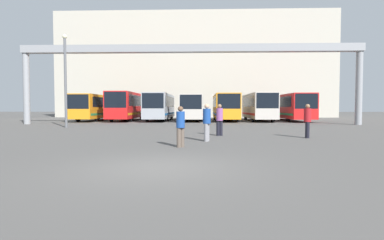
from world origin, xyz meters
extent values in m
plane|color=#514F4C|center=(0.00, 0.00, 0.00)|extent=(200.00, 200.00, 0.00)
cube|color=#B7B2A3|center=(0.00, 45.54, 8.47)|extent=(45.14, 12.00, 16.94)
cylinder|color=gray|center=(-15.61, 20.20, 3.37)|extent=(0.60, 0.60, 6.74)
cylinder|color=gray|center=(15.61, 20.20, 3.37)|extent=(0.60, 0.60, 6.74)
cube|color=gray|center=(0.00, 20.20, 7.09)|extent=(31.81, 0.80, 0.70)
cube|color=orange|center=(-11.80, 28.74, 1.71)|extent=(2.49, 11.63, 2.72)
cube|color=black|center=(-11.80, 22.94, 2.21)|extent=(2.29, 0.06, 1.52)
cube|color=black|center=(-11.80, 28.74, 2.21)|extent=(2.52, 9.88, 1.14)
cube|color=#268C4C|center=(-11.80, 28.74, 0.84)|extent=(2.52, 11.04, 0.24)
cylinder|color=black|center=(-12.88, 25.48, 0.55)|extent=(0.28, 1.09, 1.09)
cylinder|color=black|center=(-10.71, 25.48, 0.55)|extent=(0.28, 1.09, 1.09)
cylinder|color=black|center=(-12.88, 31.99, 0.55)|extent=(0.28, 1.09, 1.09)
cylinder|color=black|center=(-10.71, 31.99, 0.55)|extent=(0.28, 1.09, 1.09)
cube|color=red|center=(-7.86, 28.03, 1.84)|extent=(2.52, 10.21, 2.98)
cube|color=black|center=(-7.86, 22.94, 2.40)|extent=(2.32, 0.06, 1.67)
cube|color=black|center=(-7.86, 28.03, 2.40)|extent=(2.55, 8.68, 1.25)
cube|color=orange|center=(-7.86, 28.03, 0.89)|extent=(2.55, 9.70, 0.24)
cylinder|color=black|center=(-8.97, 25.17, 0.46)|extent=(0.28, 0.92, 0.92)
cylinder|color=black|center=(-6.76, 25.17, 0.46)|extent=(0.28, 0.92, 0.92)
cylinder|color=black|center=(-8.97, 30.89, 0.46)|extent=(0.28, 0.92, 0.92)
cylinder|color=black|center=(-6.76, 30.89, 0.46)|extent=(0.28, 0.92, 0.92)
cube|color=#999EA5|center=(-3.93, 28.41, 1.77)|extent=(2.46, 10.97, 2.84)
cube|color=black|center=(-3.93, 22.94, 2.29)|extent=(2.26, 0.06, 1.59)
cube|color=black|center=(-3.93, 28.41, 2.29)|extent=(2.49, 9.32, 1.19)
cube|color=#1966B2|center=(-3.93, 28.41, 0.86)|extent=(2.49, 10.42, 0.24)
cylinder|color=black|center=(-5.00, 25.33, 0.54)|extent=(0.28, 1.08, 1.08)
cylinder|color=black|center=(-2.86, 25.33, 0.54)|extent=(0.28, 1.08, 1.08)
cylinder|color=black|center=(-5.00, 31.48, 0.54)|extent=(0.28, 1.08, 1.08)
cylinder|color=black|center=(-2.86, 31.48, 0.54)|extent=(0.28, 1.08, 1.08)
cube|color=beige|center=(0.00, 28.15, 1.68)|extent=(2.47, 10.45, 2.67)
cube|color=black|center=(0.00, 22.94, 2.17)|extent=(2.28, 0.06, 1.49)
cube|color=black|center=(0.00, 28.15, 2.17)|extent=(2.50, 8.88, 1.12)
cube|color=red|center=(0.00, 28.15, 0.83)|extent=(2.50, 9.93, 0.24)
cylinder|color=black|center=(-1.08, 25.22, 0.54)|extent=(0.28, 1.08, 1.08)
cylinder|color=black|center=(1.08, 25.22, 0.54)|extent=(0.28, 1.08, 1.08)
cylinder|color=black|center=(-1.08, 31.07, 0.54)|extent=(0.28, 1.08, 1.08)
cylinder|color=black|center=(1.08, 31.07, 0.54)|extent=(0.28, 1.08, 1.08)
cube|color=orange|center=(3.93, 27.96, 1.73)|extent=(2.57, 10.08, 2.77)
cube|color=black|center=(3.93, 22.94, 2.24)|extent=(2.36, 0.06, 1.55)
cube|color=black|center=(3.93, 27.96, 2.24)|extent=(2.60, 8.57, 1.16)
cube|color=#1966B2|center=(3.93, 27.96, 0.85)|extent=(2.60, 9.58, 0.24)
cylinder|color=black|center=(2.81, 25.14, 0.49)|extent=(0.28, 0.97, 0.97)
cylinder|color=black|center=(5.06, 25.14, 0.49)|extent=(0.28, 0.97, 0.97)
cylinder|color=black|center=(2.81, 30.78, 0.49)|extent=(0.28, 0.97, 0.97)
cylinder|color=black|center=(5.06, 30.78, 0.49)|extent=(0.28, 0.97, 0.97)
cube|color=beige|center=(7.86, 27.95, 1.77)|extent=(2.49, 10.05, 2.85)
cube|color=black|center=(7.86, 22.94, 2.30)|extent=(2.29, 0.06, 1.59)
cube|color=black|center=(7.86, 27.95, 2.30)|extent=(2.52, 8.55, 1.20)
cube|color=red|center=(7.86, 27.95, 0.86)|extent=(2.52, 9.55, 0.24)
cylinder|color=black|center=(6.78, 25.13, 0.50)|extent=(0.28, 1.01, 1.01)
cylinder|color=black|center=(8.95, 25.13, 0.50)|extent=(0.28, 1.01, 1.01)
cylinder|color=black|center=(6.78, 30.76, 0.50)|extent=(0.28, 1.01, 1.01)
cylinder|color=black|center=(8.95, 30.76, 0.50)|extent=(0.28, 1.01, 1.01)
cube|color=red|center=(11.80, 28.92, 1.73)|extent=(2.52, 12.00, 2.76)
cube|color=black|center=(11.80, 22.94, 2.24)|extent=(2.32, 0.06, 1.55)
cube|color=black|center=(11.80, 28.92, 2.24)|extent=(2.55, 10.20, 1.16)
cube|color=#268C4C|center=(11.80, 28.92, 0.85)|extent=(2.55, 11.40, 0.24)
cylinder|color=black|center=(10.70, 25.56, 0.52)|extent=(0.28, 1.05, 1.05)
cylinder|color=black|center=(12.89, 25.56, 0.52)|extent=(0.28, 1.05, 1.05)
cylinder|color=black|center=(10.70, 32.28, 0.52)|extent=(0.28, 1.05, 1.05)
cylinder|color=black|center=(12.89, 32.28, 0.52)|extent=(0.28, 1.05, 1.05)
cylinder|color=brown|center=(0.36, 4.15, 0.39)|extent=(0.18, 0.18, 0.79)
cylinder|color=brown|center=(0.23, 4.06, 0.39)|extent=(0.18, 0.18, 0.79)
cylinder|color=navy|center=(0.30, 4.11, 1.11)|extent=(0.34, 0.34, 0.66)
sphere|color=brown|center=(0.30, 4.11, 1.55)|extent=(0.21, 0.21, 0.21)
cylinder|color=black|center=(6.68, 7.87, 0.42)|extent=(0.19, 0.19, 0.85)
cylinder|color=black|center=(6.71, 8.03, 0.42)|extent=(0.19, 0.19, 0.85)
cylinder|color=#A5191E|center=(6.69, 7.95, 1.20)|extent=(0.37, 0.37, 0.71)
sphere|color=#8C6647|center=(6.69, 7.95, 1.67)|extent=(0.23, 0.23, 0.23)
cylinder|color=gray|center=(1.42, 6.32, 0.42)|extent=(0.19, 0.19, 0.84)
cylinder|color=gray|center=(1.36, 6.17, 0.42)|extent=(0.19, 0.19, 0.84)
cylinder|color=navy|center=(1.39, 6.24, 1.19)|extent=(0.37, 0.37, 0.70)
sphere|color=tan|center=(1.39, 6.24, 1.66)|extent=(0.23, 0.23, 0.23)
cylinder|color=black|center=(2.24, 9.09, 0.43)|extent=(0.20, 0.20, 0.85)
cylinder|color=black|center=(2.08, 9.04, 0.43)|extent=(0.20, 0.20, 0.85)
cylinder|color=#8C4C8C|center=(2.16, 9.07, 1.21)|extent=(0.37, 0.37, 0.71)
sphere|color=#8C6647|center=(2.16, 9.07, 1.68)|extent=(0.23, 0.23, 0.23)
cylinder|color=#595B60|center=(-9.65, 15.52, 3.51)|extent=(0.20, 0.20, 7.02)
sphere|color=beige|center=(-9.65, 15.52, 7.17)|extent=(0.36, 0.36, 0.36)
camera|label=1|loc=(1.16, -7.90, 1.61)|focal=28.00mm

